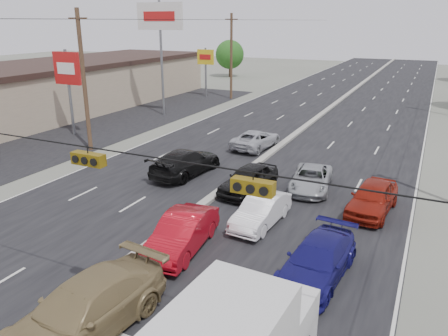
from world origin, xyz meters
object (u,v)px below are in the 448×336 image
at_px(pole_sign_billboard, 160,24).
at_px(oncoming_near, 186,162).
at_px(utility_pole_left_b, 84,81).
at_px(utility_pole_left_c, 231,56).
at_px(red_sedan, 182,233).
at_px(queue_car_a, 249,180).
at_px(tan_sedan, 84,311).
at_px(queue_car_d, 317,261).
at_px(queue_car_e, 373,198).
at_px(pole_sign_far, 206,61).
at_px(pole_sign_mid, 67,73).
at_px(oncoming_far, 256,139).
at_px(tree_left_far, 230,55).
at_px(queue_car_b, 261,211).
at_px(queue_car_c, 311,179).

xyz_separation_m(pole_sign_billboard, oncoming_near, (11.22, -14.70, -8.07)).
xyz_separation_m(utility_pole_left_b, utility_pole_left_c, (0.00, 25.00, 0.00)).
bearing_deg(red_sedan, queue_car_a, 83.60).
bearing_deg(red_sedan, tan_sedan, -96.40).
height_order(utility_pole_left_c, queue_car_d, utility_pole_left_c).
bearing_deg(tan_sedan, utility_pole_left_b, 138.37).
bearing_deg(queue_car_e, queue_car_d, -92.28).
relative_size(utility_pole_left_b, utility_pole_left_c, 1.00).
height_order(utility_pole_left_b, pole_sign_far, utility_pole_left_b).
distance_m(tan_sedan, red_sedan, 5.76).
relative_size(pole_sign_mid, red_sedan, 1.49).
height_order(red_sedan, oncoming_far, red_sedan).
relative_size(tree_left_far, red_sedan, 1.30).
height_order(queue_car_d, oncoming_far, queue_car_d).
xyz_separation_m(pole_sign_far, queue_car_b, (19.50, -31.33, -3.72)).
xyz_separation_m(utility_pole_left_c, pole_sign_mid, (-4.50, -22.00, 0.01)).
relative_size(pole_sign_billboard, queue_car_a, 2.44).
relative_size(utility_pole_left_b, oncoming_far, 2.04).
height_order(tree_left_far, queue_car_a, tree_left_far).
xyz_separation_m(queue_car_a, queue_car_e, (6.60, 0.16, 0.02)).
distance_m(queue_car_b, oncoming_far, 13.08).
bearing_deg(red_sedan, pole_sign_billboard, 118.26).
bearing_deg(queue_car_c, utility_pole_left_c, 115.62).
distance_m(utility_pole_left_c, queue_car_a, 31.37).
bearing_deg(utility_pole_left_c, queue_car_e, -53.42).
bearing_deg(pole_sign_mid, queue_car_a, -17.47).
relative_size(queue_car_c, queue_car_d, 0.92).
relative_size(tree_left_far, queue_car_a, 1.36).
bearing_deg(oncoming_near, red_sedan, 125.18).
bearing_deg(oncoming_near, queue_car_c, -168.07).
relative_size(pole_sign_billboard, queue_car_b, 2.63).
bearing_deg(utility_pole_left_c, queue_car_d, -60.61).
height_order(pole_sign_far, oncoming_near, pole_sign_far).
bearing_deg(tan_sedan, pole_sign_mid, 141.40).
relative_size(utility_pole_left_c, oncoming_near, 1.82).
relative_size(pole_sign_mid, tree_left_far, 1.14).
bearing_deg(queue_car_a, queue_car_b, -51.44).
relative_size(utility_pole_left_c, queue_car_a, 2.22).
xyz_separation_m(red_sedan, queue_car_a, (0.00, 7.20, -0.00)).
distance_m(red_sedan, oncoming_near, 9.52).
height_order(pole_sign_mid, queue_car_d, pole_sign_mid).
relative_size(pole_sign_billboard, oncoming_near, 2.00).
bearing_deg(utility_pole_left_c, oncoming_near, -70.96).
bearing_deg(oncoming_far, pole_sign_billboard, -23.62).
xyz_separation_m(utility_pole_left_c, queue_car_b, (16.00, -31.33, -4.42)).
xyz_separation_m(utility_pole_left_c, queue_car_a, (13.90, -27.79, -4.34)).
bearing_deg(pole_sign_mid, pole_sign_far, 87.40).
xyz_separation_m(tan_sedan, queue_car_c, (3.03, 14.89, -0.21)).
bearing_deg(tan_sedan, utility_pole_left_c, 115.78).
xyz_separation_m(tree_left_far, tan_sedan, (23.40, -60.76, -2.87)).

